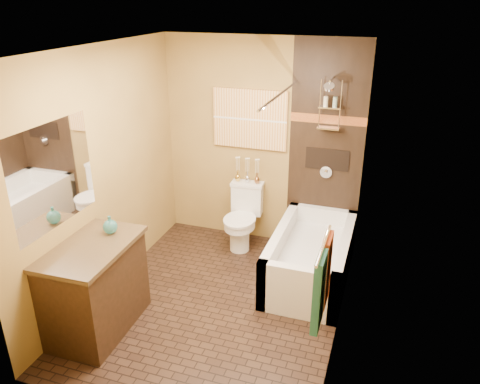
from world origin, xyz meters
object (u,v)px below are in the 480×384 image
at_px(vanity, 96,287).
at_px(sunset_painting, 250,119).
at_px(bathtub, 311,261).
at_px(toilet, 243,217).

bearing_deg(vanity, sunset_painting, 68.37).
distance_m(sunset_painting, vanity, 2.56).
bearing_deg(sunset_painting, bathtub, -37.76).
relative_size(sunset_painting, vanity, 0.89).
xyz_separation_m(sunset_painting, toilet, (0.00, -0.26, -1.16)).
relative_size(sunset_painting, toilet, 1.16).
distance_m(toilet, vanity, 2.07).
height_order(sunset_painting, toilet, sunset_painting).
xyz_separation_m(toilet, vanity, (-0.79, -1.91, 0.05)).
distance_m(bathtub, toilet, 1.06).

